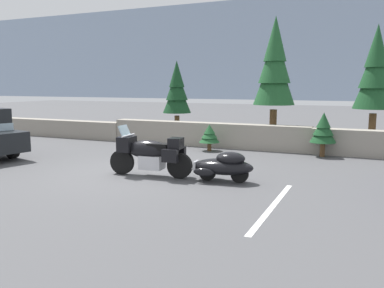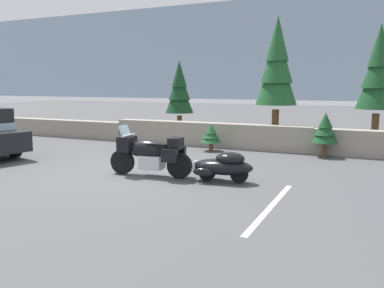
% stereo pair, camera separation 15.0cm
% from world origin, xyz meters
% --- Properties ---
extents(ground_plane, '(80.00, 80.00, 0.00)m').
position_xyz_m(ground_plane, '(0.00, 0.00, 0.00)').
color(ground_plane, '#4C4C4F').
extents(stone_guard_wall, '(24.00, 0.66, 0.93)m').
position_xyz_m(stone_guard_wall, '(0.24, 5.29, 0.44)').
color(stone_guard_wall, gray).
rests_on(stone_guard_wall, ground).
extents(distant_ridgeline, '(240.00, 80.00, 16.00)m').
position_xyz_m(distant_ridgeline, '(0.00, 95.28, 8.00)').
color(distant_ridgeline, '#8C9EB7').
rests_on(distant_ridgeline, ground).
extents(touring_motorcycle, '(2.31, 0.88, 1.33)m').
position_xyz_m(touring_motorcycle, '(0.60, -0.16, 0.62)').
color(touring_motorcycle, black).
rests_on(touring_motorcycle, ground).
extents(car_shaped_trailer, '(2.23, 0.87, 0.76)m').
position_xyz_m(car_shaped_trailer, '(2.58, 0.03, 0.41)').
color(car_shaped_trailer, black).
rests_on(car_shaped_trailer, ground).
extents(pine_tree_tall, '(1.59, 1.59, 4.98)m').
position_xyz_m(pine_tree_tall, '(2.37, 6.40, 3.12)').
color(pine_tree_tall, brown).
rests_on(pine_tree_tall, ground).
extents(pine_tree_secondary, '(1.28, 1.28, 3.47)m').
position_xyz_m(pine_tree_secondary, '(-2.21, 7.22, 2.17)').
color(pine_tree_secondary, brown).
rests_on(pine_tree_secondary, ground).
extents(pine_tree_far_right, '(1.51, 1.51, 4.60)m').
position_xyz_m(pine_tree_far_right, '(5.92, 7.29, 2.88)').
color(pine_tree_far_right, brown).
rests_on(pine_tree_far_right, ground).
extents(pine_sapling_near, '(0.76, 0.76, 0.97)m').
position_xyz_m(pine_sapling_near, '(0.52, 4.30, 0.61)').
color(pine_sapling_near, brown).
rests_on(pine_sapling_near, ground).
extents(pine_sapling_farther, '(0.87, 0.87, 1.49)m').
position_xyz_m(pine_sapling_farther, '(4.43, 4.72, 0.93)').
color(pine_sapling_farther, brown).
rests_on(pine_sapling_farther, ground).
extents(parking_stripe_marker, '(0.12, 3.60, 0.01)m').
position_xyz_m(parking_stripe_marker, '(4.16, -1.50, 0.00)').
color(parking_stripe_marker, silver).
rests_on(parking_stripe_marker, ground).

